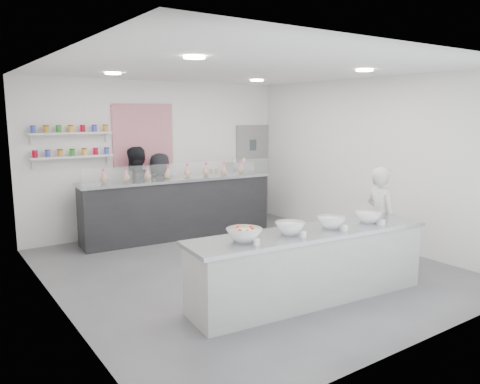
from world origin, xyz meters
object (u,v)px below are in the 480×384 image
espresso_ledge (230,202)px  espresso_machine (239,172)px  prep_counter (310,265)px  staff_left (135,193)px  back_bar (179,207)px  woman_prep (380,218)px  staff_right (161,194)px

espresso_ledge → espresso_machine: (0.25, 0.00, 0.65)m
prep_counter → espresso_machine: size_ratio=6.24×
espresso_ledge → staff_left: size_ratio=0.68×
back_bar → woman_prep: (1.67, -3.44, 0.21)m
espresso_ledge → woman_prep: bearing=-88.0°
back_bar → espresso_ledge: size_ratio=3.12×
staff_left → prep_counter: bearing=79.2°
espresso_machine → staff_right: (-2.00, -0.19, -0.28)m
prep_counter → woman_prep: size_ratio=2.11×
espresso_ledge → staff_right: (-1.75, -0.19, 0.37)m
espresso_machine → woman_prep: (-0.12, -3.97, -0.30)m
back_bar → espresso_machine: bearing=20.7°
prep_counter → espresso_machine: bearing=72.2°
back_bar → staff_left: bearing=159.2°
espresso_ledge → espresso_machine: 0.69m
staff_left → staff_right: staff_left is taller
staff_left → staff_right: (0.51, -0.01, -0.07)m
espresso_machine → staff_right: bearing=-174.5°
staff_right → back_bar: bearing=137.2°
staff_right → staff_left: bearing=12.6°
back_bar → espresso_machine: size_ratio=6.98×
espresso_machine → woman_prep: woman_prep is taller
espresso_ledge → staff_left: staff_left is taller
back_bar → staff_right: (-0.22, 0.33, 0.23)m
prep_counter → woman_prep: (1.71, 0.30, 0.34)m
woman_prep → back_bar: bearing=35.4°
prep_counter → espresso_machine: (1.83, 4.26, 0.63)m
espresso_machine → staff_right: size_ratio=0.33×
woman_prep → prep_counter: bearing=109.3°
woman_prep → staff_right: bearing=36.0°
prep_counter → woman_prep: woman_prep is taller
prep_counter → staff_right: size_ratio=2.05×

